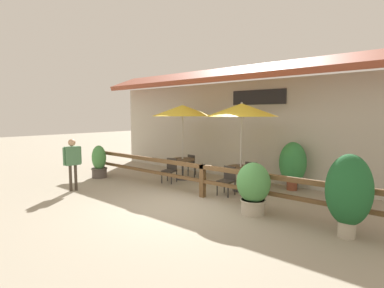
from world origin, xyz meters
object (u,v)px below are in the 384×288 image
at_px(patio_umbrella_near, 182,111).
at_px(dining_table_middle, 241,172).
at_px(chair_near_wallside, 194,164).
at_px(patio_umbrella_middle, 242,110).
at_px(chair_near_streetside, 170,169).
at_px(chair_middle_streetside, 227,179).
at_px(chair_middle_wallside, 252,173).
at_px(potted_plant_small_flowering, 253,187).
at_px(pedestrian, 72,158).
at_px(potted_plant_tall_tropical, 293,164).
at_px(potted_plant_entrance_palm, 349,192).
at_px(potted_plant_broad_leaf, 99,162).
at_px(dining_table_near, 183,163).

height_order(patio_umbrella_near, dining_table_middle, patio_umbrella_near).
bearing_deg(chair_near_wallside, patio_umbrella_middle, 173.94).
relative_size(chair_near_wallside, dining_table_middle, 0.92).
bearing_deg(chair_near_streetside, chair_middle_streetside, -16.05).
relative_size(chair_middle_wallside, potted_plant_small_flowering, 0.68).
height_order(chair_near_wallside, pedestrian, pedestrian).
height_order(chair_middle_streetside, potted_plant_tall_tropical, potted_plant_tall_tropical).
xyz_separation_m(patio_umbrella_near, potted_plant_entrance_palm, (5.98, -1.82, -1.62)).
distance_m(chair_near_streetside, chair_near_wallside, 1.34).
distance_m(patio_umbrella_near, chair_near_wallside, 2.16).
relative_size(dining_table_middle, potted_plant_entrance_palm, 0.56).
distance_m(patio_umbrella_near, potted_plant_tall_tropical, 4.22).
xyz_separation_m(chair_near_wallside, potted_plant_tall_tropical, (3.75, 0.41, 0.37)).
relative_size(chair_near_wallside, chair_middle_wallside, 1.00).
bearing_deg(pedestrian, potted_plant_entrance_palm, -70.34).
height_order(dining_table_middle, potted_plant_broad_leaf, potted_plant_broad_leaf).
bearing_deg(potted_plant_broad_leaf, potted_plant_tall_tropical, 24.67).
distance_m(potted_plant_small_flowering, pedestrian, 5.66).
relative_size(dining_table_near, potted_plant_small_flowering, 0.74).
distance_m(chair_near_streetside, dining_table_middle, 2.58).
bearing_deg(chair_middle_wallside, dining_table_near, 4.38).
xyz_separation_m(patio_umbrella_middle, potted_plant_small_flowering, (1.39, -1.73, -1.86)).
distance_m(dining_table_near, chair_near_streetside, 0.68).
relative_size(chair_near_streetside, chair_middle_wallside, 1.00).
xyz_separation_m(chair_middle_wallside, potted_plant_small_flowering, (1.35, -2.41, 0.20)).
xyz_separation_m(chair_near_streetside, potted_plant_broad_leaf, (-2.63, -1.16, 0.12)).
relative_size(potted_plant_broad_leaf, pedestrian, 0.75).
xyz_separation_m(potted_plant_tall_tropical, pedestrian, (-5.21, -4.56, 0.21)).
bearing_deg(chair_middle_wallside, potted_plant_tall_tropical, -168.15).
relative_size(patio_umbrella_near, dining_table_middle, 3.00).
bearing_deg(potted_plant_broad_leaf, dining_table_middle, 19.10).
distance_m(chair_near_wallside, chair_middle_streetside, 2.86).
xyz_separation_m(dining_table_near, potted_plant_small_flowering, (3.90, -1.79, 0.06)).
relative_size(potted_plant_small_flowering, potted_plant_tall_tropical, 0.82).
distance_m(chair_near_wallside, potted_plant_tall_tropical, 3.79).
xyz_separation_m(patio_umbrella_middle, potted_plant_broad_leaf, (-5.13, -1.77, -1.94)).
relative_size(chair_near_streetside, chair_near_wallside, 1.00).
relative_size(dining_table_near, chair_middle_streetside, 1.09).
height_order(patio_umbrella_middle, potted_plant_broad_leaf, patio_umbrella_middle).
bearing_deg(patio_umbrella_middle, potted_plant_tall_tropical, 43.17).
bearing_deg(chair_middle_wallside, potted_plant_broad_leaf, 16.11).
bearing_deg(chair_middle_wallside, chair_near_streetside, 17.66).
bearing_deg(chair_near_wallside, dining_table_middle, 173.94).
bearing_deg(pedestrian, potted_plant_broad_leaf, 41.47).
bearing_deg(potted_plant_broad_leaf, chair_middle_wallside, 25.44).
height_order(chair_middle_streetside, potted_plant_entrance_palm, potted_plant_entrance_palm).
bearing_deg(chair_near_wallside, dining_table_near, 102.28).
bearing_deg(patio_umbrella_near, potted_plant_small_flowering, -24.61).
distance_m(patio_umbrella_middle, pedestrian, 5.47).
bearing_deg(chair_near_streetside, potted_plant_broad_leaf, -170.52).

